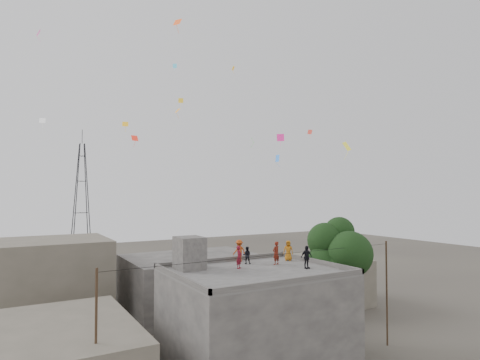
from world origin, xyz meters
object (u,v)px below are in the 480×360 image
object	(u,v)px
person_dark_adult	(307,257)
person_red_adult	(276,253)
stair_head_box	(189,253)
transmission_tower	(81,206)
tree	(338,260)

from	to	relation	value
person_dark_adult	person_red_adult	bearing A→B (deg)	112.94
stair_head_box	transmission_tower	bearing A→B (deg)	91.23
stair_head_box	transmission_tower	world-z (taller)	transmission_tower
stair_head_box	tree	distance (m)	10.80
transmission_tower	person_dark_adult	world-z (taller)	transmission_tower
tree	person_red_adult	bearing A→B (deg)	173.53
tree	stair_head_box	bearing A→B (deg)	169.26
tree	transmission_tower	size ratio (longest dim) A/B	0.45
person_red_adult	person_dark_adult	size ratio (longest dim) A/B	1.06
stair_head_box	transmission_tower	xyz separation A→B (m)	(-0.80, 37.40, 1.97)
stair_head_box	person_dark_adult	size ratio (longest dim) A/B	1.40
stair_head_box	person_red_adult	bearing A→B (deg)	-14.46
person_red_adult	person_dark_adult	xyz separation A→B (m)	(0.83, -2.12, -0.04)
tree	person_red_adult	size ratio (longest dim) A/B	5.98
transmission_tower	person_red_adult	distance (m)	39.42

